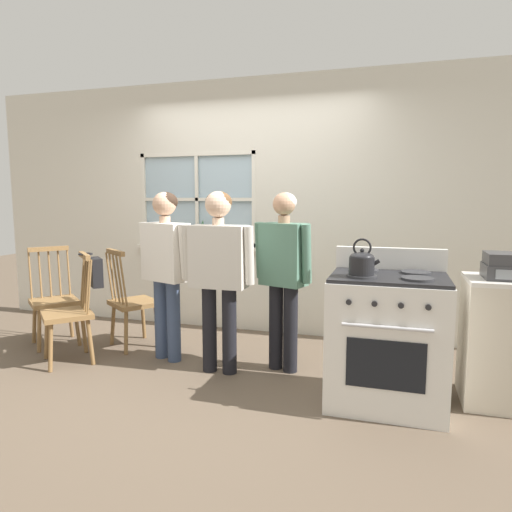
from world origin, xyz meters
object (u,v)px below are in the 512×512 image
stove (387,338)px  person_teen_center (219,263)px  chair_by_window (70,313)px  chair_center_cluster (132,303)px  side_counter (505,342)px  kettle (362,262)px  person_elderly_left (166,259)px  stereo (511,266)px  person_adult_right (284,266)px  chair_near_wall (54,301)px  handbag (95,271)px  potted_plant (203,237)px

stove → person_teen_center: bearing=171.6°
chair_by_window → stove: bearing=42.5°
chair_center_cluster → person_teen_center: (1.06, -0.37, 0.49)m
person_teen_center → stove: person_teen_center is taller
side_counter → kettle: bearing=-159.0°
person_elderly_left → stereo: bearing=16.9°
person_adult_right → chair_by_window: bearing=-151.6°
person_elderly_left → chair_by_window: bearing=-139.3°
chair_near_wall → side_counter: 3.99m
person_adult_right → handbag: bearing=-156.2°
potted_plant → side_counter: 3.07m
chair_near_wall → person_adult_right: person_adult_right is taller
stereo → person_adult_right: bearing=173.8°
person_teen_center → person_adult_right: person_teen_center is taller
person_elderly_left → handbag: bearing=-148.2°
side_counter → chair_near_wall: bearing=177.6°
chair_near_wall → person_teen_center: person_teen_center is taller
chair_near_wall → handbag: size_ratio=3.15×
person_elderly_left → kettle: 1.79m
person_adult_right → person_elderly_left: bearing=-159.7°
chair_near_wall → kettle: bearing=-60.3°
chair_center_cluster → stove: size_ratio=0.89×
stove → handbag: stove is taller
stove → side_counter: 0.83m
person_elderly_left → chair_near_wall: bearing=-163.1°
stove → potted_plant: (-2.00, 1.37, 0.55)m
person_teen_center → potted_plant: (-0.66, 1.18, 0.10)m
chair_near_wall → stereo: 4.02m
potted_plant → stereo: bearing=-22.4°
person_teen_center → chair_by_window: bearing=-173.8°
person_elderly_left → stove: 1.99m
kettle → side_counter: kettle is taller
kettle → person_adult_right: bearing=141.4°
chair_center_cluster → chair_by_window: bearing=95.6°
chair_by_window → handbag: size_ratio=3.15×
kettle → handbag: 2.40m
kettle → person_elderly_left: bearing=164.4°
handbag → stereo: stereo is taller
chair_by_window → potted_plant: 1.61m
chair_center_cluster → potted_plant: potted_plant is taller
chair_by_window → stove: 2.70m
chair_center_cluster → stereo: 3.26m
chair_by_window → handbag: same height
chair_by_window → potted_plant: (0.70, 1.33, 0.58)m
handbag → side_counter: 3.35m
person_elderly_left → person_teen_center: 0.58m
person_elderly_left → side_counter: (2.70, -0.11, -0.47)m
chair_near_wall → person_elderly_left: bearing=-52.8°
kettle → chair_near_wall: bearing=169.8°
chair_center_cluster → side_counter: 3.21m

